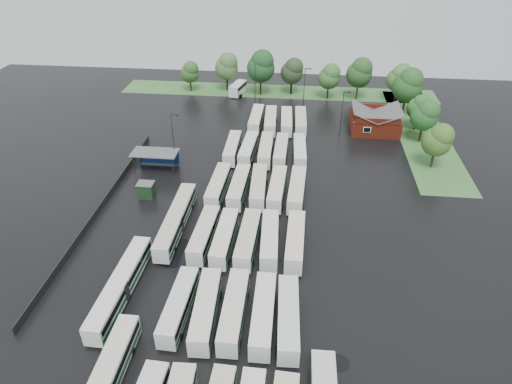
# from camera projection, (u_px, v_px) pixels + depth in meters

# --- Properties ---
(ground) EXTENTS (160.00, 160.00, 0.00)m
(ground) POSITION_uv_depth(u_px,v_px,m) (233.00, 252.00, 63.44)
(ground) COLOR black
(ground) RESTS_ON ground
(brick_building) EXTENTS (10.07, 8.60, 5.39)m
(brick_building) POSITION_uv_depth(u_px,v_px,m) (375.00, 123.00, 96.24)
(brick_building) COLOR maroon
(brick_building) RESTS_ON ground
(wash_shed) EXTENTS (8.20, 4.20, 3.58)m
(wash_shed) POSITION_uv_depth(u_px,v_px,m) (156.00, 154.00, 81.86)
(wash_shed) COLOR #2D2D30
(wash_shed) RESTS_ON ground
(utility_hut) EXTENTS (2.70, 2.20, 2.62)m
(utility_hut) POSITION_uv_depth(u_px,v_px,m) (146.00, 190.00, 74.75)
(utility_hut) COLOR black
(utility_hut) RESTS_ON ground
(grass_strip_north) EXTENTS (80.00, 10.00, 0.01)m
(grass_strip_north) POSITION_uv_depth(u_px,v_px,m) (277.00, 91.00, 117.69)
(grass_strip_north) COLOR #3A6F32
(grass_strip_north) RESTS_ON ground
(grass_strip_east) EXTENTS (10.00, 50.00, 0.01)m
(grass_strip_east) POSITION_uv_depth(u_px,v_px,m) (421.00, 133.00, 96.38)
(grass_strip_east) COLOR #3A6F32
(grass_strip_east) RESTS_ON ground
(west_fence) EXTENTS (0.10, 50.00, 1.20)m
(west_fence) POSITION_uv_depth(u_px,v_px,m) (101.00, 207.00, 71.80)
(west_fence) COLOR #2D2D30
(west_fence) RESTS_ON ground
(bus_r1c0) EXTENTS (2.61, 10.80, 2.99)m
(bus_r1c0) POSITION_uv_depth(u_px,v_px,m) (179.00, 306.00, 52.81)
(bus_r1c0) COLOR silver
(bus_r1c0) RESTS_ON ground
(bus_r1c1) EXTENTS (2.93, 11.34, 3.13)m
(bus_r1c1) POSITION_uv_depth(u_px,v_px,m) (206.00, 310.00, 52.20)
(bus_r1c1) COLOR silver
(bus_r1c1) RESTS_ON ground
(bus_r1c2) EXTENTS (2.45, 11.26, 3.13)m
(bus_r1c2) POSITION_uv_depth(u_px,v_px,m) (234.00, 310.00, 52.11)
(bus_r1c2) COLOR silver
(bus_r1c2) RESTS_ON ground
(bus_r1c3) EXTENTS (2.52, 11.18, 3.10)m
(bus_r1c3) POSITION_uv_depth(u_px,v_px,m) (263.00, 314.00, 51.64)
(bus_r1c3) COLOR silver
(bus_r1c3) RESTS_ON ground
(bus_r1c4) EXTENTS (2.88, 11.24, 3.10)m
(bus_r1c4) POSITION_uv_depth(u_px,v_px,m) (288.00, 318.00, 51.21)
(bus_r1c4) COLOR silver
(bus_r1c4) RESTS_ON ground
(bus_r2c0) EXTENTS (2.76, 11.08, 3.06)m
(bus_r2c0) POSITION_uv_depth(u_px,v_px,m) (204.00, 234.00, 64.16)
(bus_r2c0) COLOR silver
(bus_r2c0) RESTS_ON ground
(bus_r2c1) EXTENTS (2.56, 11.06, 3.06)m
(bus_r2c1) POSITION_uv_depth(u_px,v_px,m) (225.00, 238.00, 63.46)
(bus_r2c1) COLOR silver
(bus_r2c1) RESTS_ON ground
(bus_r2c2) EXTENTS (2.69, 11.29, 3.12)m
(bus_r2c2) POSITION_uv_depth(u_px,v_px,m) (248.00, 239.00, 63.20)
(bus_r2c2) COLOR silver
(bus_r2c2) RESTS_ON ground
(bus_r2c3) EXTENTS (2.85, 11.08, 3.06)m
(bus_r2c3) POSITION_uv_depth(u_px,v_px,m) (270.00, 239.00, 63.18)
(bus_r2c3) COLOR silver
(bus_r2c3) RESTS_ON ground
(bus_r2c4) EXTENTS (2.57, 11.24, 3.12)m
(bus_r2c4) POSITION_uv_depth(u_px,v_px,m) (295.00, 241.00, 62.82)
(bus_r2c4) COLOR silver
(bus_r2c4) RESTS_ON ground
(bus_r3c0) EXTENTS (2.71, 11.25, 3.11)m
(bus_r3c0) POSITION_uv_depth(u_px,v_px,m) (218.00, 185.00, 75.17)
(bus_r3c0) COLOR silver
(bus_r3c0) RESTS_ON ground
(bus_r3c1) EXTENTS (2.66, 11.16, 3.09)m
(bus_r3c1) POSITION_uv_depth(u_px,v_px,m) (239.00, 187.00, 74.92)
(bus_r3c1) COLOR silver
(bus_r3c1) RESTS_ON ground
(bus_r3c2) EXTENTS (2.86, 11.28, 3.12)m
(bus_r3c2) POSITION_uv_depth(u_px,v_px,m) (259.00, 187.00, 74.84)
(bus_r3c2) COLOR silver
(bus_r3c2) RESTS_ON ground
(bus_r3c3) EXTENTS (2.72, 11.16, 3.09)m
(bus_r3c3) POSITION_uv_depth(u_px,v_px,m) (277.00, 188.00, 74.42)
(bus_r3c3) COLOR silver
(bus_r3c3) RESTS_ON ground
(bus_r3c4) EXTENTS (2.88, 11.44, 3.16)m
(bus_r3c4) POSITION_uv_depth(u_px,v_px,m) (297.00, 189.00, 74.08)
(bus_r3c4) COLOR silver
(bus_r3c4) RESTS_ON ground
(bus_r4c0) EXTENTS (2.47, 10.85, 3.01)m
(bus_r4c0) POSITION_uv_depth(u_px,v_px,m) (232.00, 148.00, 86.79)
(bus_r4c0) COLOR silver
(bus_r4c0) RESTS_ON ground
(bus_r4c1) EXTENTS (2.82, 11.00, 3.04)m
(bus_r4c1) POSITION_uv_depth(u_px,v_px,m) (249.00, 149.00, 86.48)
(bus_r4c1) COLOR silver
(bus_r4c1) RESTS_ON ground
(bus_r4c2) EXTENTS (2.47, 11.03, 3.06)m
(bus_r4c2) POSITION_uv_depth(u_px,v_px,m) (266.00, 150.00, 86.13)
(bus_r4c2) COLOR silver
(bus_r4c2) RESTS_ON ground
(bus_r4c3) EXTENTS (2.42, 10.78, 2.99)m
(bus_r4c3) POSITION_uv_depth(u_px,v_px,m) (281.00, 151.00, 85.90)
(bus_r4c3) COLOR silver
(bus_r4c3) RESTS_ON ground
(bus_r4c4) EXTENTS (2.71, 10.79, 2.98)m
(bus_r4c4) POSITION_uv_depth(u_px,v_px,m) (300.00, 151.00, 85.77)
(bus_r4c4) COLOR silver
(bus_r4c4) RESTS_ON ground
(bus_r5c1) EXTENTS (2.48, 11.28, 3.13)m
(bus_r5c1) POSITION_uv_depth(u_px,v_px,m) (256.00, 119.00, 98.16)
(bus_r5c1) COLOR silver
(bus_r5c1) RESTS_ON ground
(bus_r5c2) EXTENTS (2.86, 11.29, 3.12)m
(bus_r5c2) POSITION_uv_depth(u_px,v_px,m) (271.00, 121.00, 97.55)
(bus_r5c2) COLOR silver
(bus_r5c2) RESTS_ON ground
(bus_r5c3) EXTENTS (2.82, 11.00, 3.03)m
(bus_r5c3) POSITION_uv_depth(u_px,v_px,m) (286.00, 121.00, 97.42)
(bus_r5c3) COLOR silver
(bus_r5c3) RESTS_ON ground
(bus_r5c4) EXTENTS (2.71, 11.09, 3.07)m
(bus_r5c4) POSITION_uv_depth(u_px,v_px,m) (300.00, 121.00, 97.35)
(bus_r5c4) COLOR silver
(bus_r5c4) RESTS_ON ground
(artic_bus_west_b) EXTENTS (2.42, 16.63, 3.08)m
(artic_bus_west_b) POSITION_uv_depth(u_px,v_px,m) (176.00, 220.00, 67.00)
(artic_bus_west_b) COLOR silver
(artic_bus_west_b) RESTS_ON ground
(artic_bus_west_c) EXTENTS (2.83, 16.40, 3.03)m
(artic_bus_west_c) POSITION_uv_depth(u_px,v_px,m) (121.00, 286.00, 55.49)
(artic_bus_west_c) COLOR silver
(artic_bus_west_c) RESTS_ON ground
(minibus) EXTENTS (3.90, 6.98, 2.88)m
(minibus) POSITION_uv_depth(u_px,v_px,m) (238.00, 88.00, 115.07)
(minibus) COLOR white
(minibus) RESTS_ON ground
(tree_north_0) EXTENTS (4.74, 4.74, 7.84)m
(tree_north_0) POSITION_uv_depth(u_px,v_px,m) (190.00, 72.00, 115.23)
(tree_north_0) COLOR #312117
(tree_north_0) RESTS_ON ground
(tree_north_1) EXTENTS (5.91, 5.91, 9.80)m
(tree_north_1) POSITION_uv_depth(u_px,v_px,m) (227.00, 66.00, 115.04)
(tree_north_1) COLOR black
(tree_north_1) RESTS_ON ground
(tree_north_2) EXTENTS (6.88, 6.88, 11.39)m
(tree_north_2) POSITION_uv_depth(u_px,v_px,m) (261.00, 66.00, 111.81)
(tree_north_2) COLOR black
(tree_north_2) RESTS_ON ground
(tree_north_3) EXTENTS (5.62, 5.62, 9.30)m
(tree_north_3) POSITION_uv_depth(u_px,v_px,m) (293.00, 71.00, 112.95)
(tree_north_3) COLOR black
(tree_north_3) RESTS_ON ground
(tree_north_4) EXTENTS (5.36, 5.36, 8.88)m
(tree_north_4) POSITION_uv_depth(u_px,v_px,m) (330.00, 76.00, 110.23)
(tree_north_4) COLOR #2F2012
(tree_north_4) RESTS_ON ground
(tree_north_5) EXTENTS (6.26, 6.26, 10.37)m
(tree_north_5) POSITION_uv_depth(u_px,v_px,m) (360.00, 72.00, 109.64)
(tree_north_5) COLOR #38271A
(tree_north_5) RESTS_ON ground
(tree_north_6) EXTENTS (5.55, 5.55, 9.19)m
(tree_north_6) POSITION_uv_depth(u_px,v_px,m) (401.00, 77.00, 109.22)
(tree_north_6) COLOR black
(tree_north_6) RESTS_ON ground
(tree_east_0) EXTENTS (5.32, 5.30, 8.78)m
(tree_east_0) POSITION_uv_depth(u_px,v_px,m) (438.00, 140.00, 80.79)
(tree_east_0) COLOR #3D2E1D
(tree_east_0) RESTS_ON ground
(tree_east_1) EXTENTS (5.45, 5.45, 9.02)m
(tree_east_1) POSITION_uv_depth(u_px,v_px,m) (426.00, 115.00, 89.74)
(tree_east_1) COLOR #2F1E12
(tree_east_1) RESTS_ON ground
(tree_east_2) EXTENTS (4.76, 4.72, 7.82)m
(tree_east_2) POSITION_uv_depth(u_px,v_px,m) (419.00, 107.00, 95.39)
(tree_east_2) COLOR #332117
(tree_east_2) RESTS_ON ground
(tree_east_3) EXTENTS (6.63, 6.63, 10.98)m
(tree_east_3) POSITION_uv_depth(u_px,v_px,m) (409.00, 85.00, 100.97)
(tree_east_3) COLOR #372215
(tree_east_3) RESTS_ON ground
(tree_east_4) EXTENTS (5.47, 5.47, 9.06)m
(tree_east_4) POSITION_uv_depth(u_px,v_px,m) (399.00, 78.00, 108.58)
(tree_east_4) COLOR black
(tree_east_4) RESTS_ON ground
(lamp_post_ne) EXTENTS (1.49, 0.29, 9.70)m
(lamp_post_ne) POSITION_uv_depth(u_px,v_px,m) (343.00, 111.00, 92.06)
(lamp_post_ne) COLOR #2D2D30
(lamp_post_ne) RESTS_ON ground
(lamp_post_nw) EXTENTS (1.59, 0.31, 10.30)m
(lamp_post_nw) POSITION_uv_depth(u_px,v_px,m) (174.00, 137.00, 81.07)
(lamp_post_nw) COLOR #2D2D30
(lamp_post_nw) RESTS_ON ground
(lamp_post_back_w) EXTENTS (1.62, 0.32, 10.52)m
(lamp_post_back_w) POSITION_uv_depth(u_px,v_px,m) (256.00, 82.00, 105.57)
(lamp_post_back_w) COLOR #2D2D30
(lamp_post_back_w) RESTS_ON ground
(lamp_post_back_e) EXTENTS (1.49, 0.29, 9.67)m
(lamp_post_back_e) POSITION_uv_depth(u_px,v_px,m) (305.00, 85.00, 104.93)
(lamp_post_back_e) COLOR #2D2D30
(lamp_post_back_e) RESTS_ON ground
(puddle_2) EXTENTS (6.42, 6.42, 0.01)m
(puddle_2) POSITION_uv_depth(u_px,v_px,m) (175.00, 253.00, 63.38)
(puddle_2) COLOR black
(puddle_2) RESTS_ON ground
(puddle_3) EXTENTS (3.35, 3.35, 0.01)m
(puddle_3) POSITION_uv_depth(u_px,v_px,m) (269.00, 260.00, 62.12)
(puddle_3) COLOR black
(puddle_3) RESTS_ON ground
(puddle_4) EXTENTS (2.34, 2.34, 0.01)m
(puddle_4) POSITION_uv_depth(u_px,v_px,m) (339.00, 363.00, 48.14)
(puddle_4) COLOR black
(puddle_4) RESTS_ON ground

